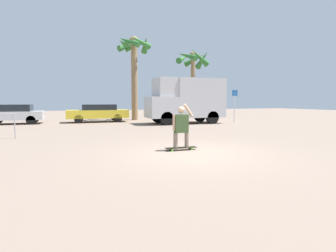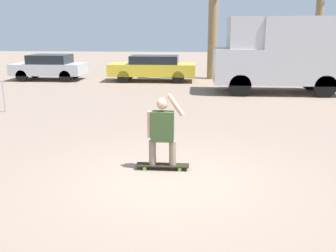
{
  "view_description": "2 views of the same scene",
  "coord_description": "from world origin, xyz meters",
  "px_view_note": "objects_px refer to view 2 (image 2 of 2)",
  "views": [
    {
      "loc": [
        -3.34,
        -7.4,
        1.62
      ],
      "look_at": [
        -0.45,
        0.91,
        0.78
      ],
      "focal_mm": 28.0,
      "sensor_mm": 36.0,
      "label": 1
    },
    {
      "loc": [
        0.52,
        -6.48,
        2.71
      ],
      "look_at": [
        -0.04,
        0.7,
        0.84
      ],
      "focal_mm": 40.0,
      "sensor_mm": 36.0,
      "label": 2
    }
  ],
  "objects_px": {
    "camper_van": "(283,52)",
    "parked_car_yellow": "(153,67)",
    "person_skateboarder": "(162,128)",
    "parked_car_silver": "(49,67)",
    "skateboard": "(163,165)"
  },
  "relations": [
    {
      "from": "person_skateboarder",
      "to": "parked_car_silver",
      "type": "xyz_separation_m",
      "value": [
        -7.4,
        13.02,
        -0.12
      ]
    },
    {
      "from": "camper_van",
      "to": "parked_car_silver",
      "type": "xyz_separation_m",
      "value": [
        -11.69,
        3.44,
        -1.02
      ]
    },
    {
      "from": "person_skateboarder",
      "to": "camper_van",
      "type": "height_order",
      "value": "camper_van"
    },
    {
      "from": "parked_car_yellow",
      "to": "parked_car_silver",
      "type": "distance_m",
      "value": 5.71
    },
    {
      "from": "person_skateboarder",
      "to": "parked_car_silver",
      "type": "height_order",
      "value": "person_skateboarder"
    },
    {
      "from": "person_skateboarder",
      "to": "camper_van",
      "type": "bearing_deg",
      "value": 65.89
    },
    {
      "from": "parked_car_yellow",
      "to": "person_skateboarder",
      "type": "bearing_deg",
      "value": -82.55
    },
    {
      "from": "person_skateboarder",
      "to": "camper_van",
      "type": "distance_m",
      "value": 10.53
    },
    {
      "from": "camper_van",
      "to": "parked_car_yellow",
      "type": "distance_m",
      "value": 6.92
    },
    {
      "from": "parked_car_yellow",
      "to": "camper_van",
      "type": "bearing_deg",
      "value": -29.2
    },
    {
      "from": "person_skateboarder",
      "to": "parked_car_yellow",
      "type": "relative_size",
      "value": 0.32
    },
    {
      "from": "person_skateboarder",
      "to": "camper_van",
      "type": "relative_size",
      "value": 0.26
    },
    {
      "from": "camper_van",
      "to": "parked_car_silver",
      "type": "relative_size",
      "value": 1.45
    },
    {
      "from": "person_skateboarder",
      "to": "skateboard",
      "type": "bearing_deg",
      "value": 0.0
    },
    {
      "from": "person_skateboarder",
      "to": "camper_van",
      "type": "xyz_separation_m",
      "value": [
        4.29,
        9.58,
        0.91
      ]
    }
  ]
}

